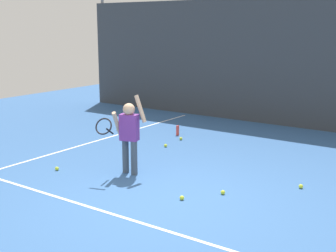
# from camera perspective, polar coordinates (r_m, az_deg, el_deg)

# --- Properties ---
(ground_plane) EXTENTS (20.00, 20.00, 0.00)m
(ground_plane) POSITION_cam_1_polar(r_m,az_deg,el_deg) (6.57, -0.39, -9.36)
(ground_plane) COLOR #335B93
(court_line_baseline) EXTENTS (9.00, 0.05, 0.00)m
(court_line_baseline) POSITION_cam_1_polar(r_m,az_deg,el_deg) (6.00, -4.83, -11.60)
(court_line_baseline) COLOR white
(court_line_baseline) RESTS_ON ground
(court_line_sideline) EXTENTS (0.05, 9.00, 0.00)m
(court_line_sideline) POSITION_cam_1_polar(r_m,az_deg,el_deg) (9.33, -13.06, -3.03)
(court_line_sideline) COLOR white
(court_line_sideline) RESTS_ON ground
(back_fence_windscreen) EXTENTS (13.38, 0.08, 3.13)m
(back_fence_windscreen) POSITION_cam_1_polar(r_m,az_deg,el_deg) (11.37, 16.88, 7.50)
(back_fence_windscreen) COLOR #383D42
(back_fence_windscreen) RESTS_ON ground
(fence_post_0) EXTENTS (0.09, 0.09, 3.28)m
(fence_post_0) POSITION_cam_1_polar(r_m,az_deg,el_deg) (14.81, -8.07, 9.23)
(fence_post_0) COLOR slate
(fence_post_0) RESTS_ON ground
(fence_post_1) EXTENTS (0.09, 0.09, 3.28)m
(fence_post_1) POSITION_cam_1_polar(r_m,az_deg,el_deg) (12.27, 7.21, 8.61)
(fence_post_1) COLOR slate
(fence_post_1) RESTS_ON ground
(tennis_player) EXTENTS (0.59, 0.72, 1.35)m
(tennis_player) POSITION_cam_1_polar(r_m,az_deg,el_deg) (7.54, -5.01, -0.74)
(tennis_player) COLOR #3F4C59
(tennis_player) RESTS_ON ground
(water_bottle) EXTENTS (0.07, 0.07, 0.22)m
(water_bottle) POSITION_cam_1_polar(r_m,az_deg,el_deg) (10.36, 1.21, -0.56)
(water_bottle) COLOR #D83F33
(water_bottle) RESTS_ON ground
(tennis_ball_0) EXTENTS (0.07, 0.07, 0.07)m
(tennis_ball_0) POSITION_cam_1_polar(r_m,az_deg,el_deg) (10.89, -6.34, -0.40)
(tennis_ball_0) COLOR #CCE033
(tennis_ball_0) RESTS_ON ground
(tennis_ball_1) EXTENTS (0.07, 0.07, 0.07)m
(tennis_ball_1) POSITION_cam_1_polar(r_m,az_deg,el_deg) (6.59, 1.76, -9.00)
(tennis_ball_1) COLOR #CCE033
(tennis_ball_1) RESTS_ON ground
(tennis_ball_2) EXTENTS (0.07, 0.07, 0.07)m
(tennis_ball_2) POSITION_cam_1_polar(r_m,az_deg,el_deg) (9.36, -0.30, -2.46)
(tennis_ball_2) COLOR #CCE033
(tennis_ball_2) RESTS_ON ground
(tennis_ball_3) EXTENTS (0.07, 0.07, 0.07)m
(tennis_ball_3) POSITION_cam_1_polar(r_m,az_deg,el_deg) (9.93, 1.63, -1.59)
(tennis_ball_3) COLOR #CCE033
(tennis_ball_3) RESTS_ON ground
(tennis_ball_4) EXTENTS (0.07, 0.07, 0.07)m
(tennis_ball_4) POSITION_cam_1_polar(r_m,az_deg,el_deg) (6.84, 6.91, -8.26)
(tennis_ball_4) COLOR #CCE033
(tennis_ball_4) RESTS_ON ground
(tennis_ball_5) EXTENTS (0.07, 0.07, 0.07)m
(tennis_ball_5) POSITION_cam_1_polar(r_m,az_deg,el_deg) (7.32, 16.35, -7.28)
(tennis_ball_5) COLOR #CCE033
(tennis_ball_5) RESTS_ON ground
(tennis_ball_6) EXTENTS (0.07, 0.07, 0.07)m
(tennis_ball_6) POSITION_cam_1_polar(r_m,az_deg,el_deg) (8.10, -13.78, -5.21)
(tennis_ball_6) COLOR #CCE033
(tennis_ball_6) RESTS_ON ground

